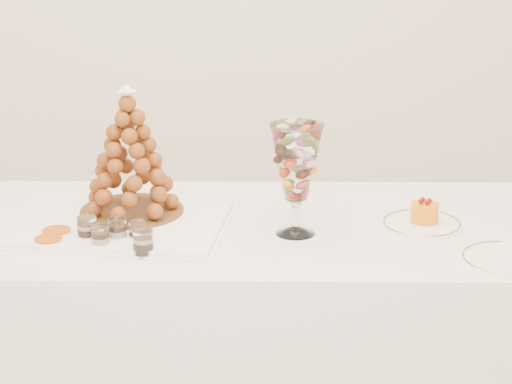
{
  "coord_description": "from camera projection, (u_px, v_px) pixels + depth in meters",
  "views": [
    {
      "loc": [
        0.05,
        -2.47,
        1.88
      ],
      "look_at": [
        0.12,
        0.22,
        0.95
      ],
      "focal_mm": 70.0,
      "sensor_mm": 36.0,
      "label": 1
    }
  ],
  "objects": [
    {
      "name": "buffet_table",
      "position": [
        243.0,
        343.0,
        3.15
      ],
      "size": [
        2.13,
        0.91,
        0.8
      ],
      "rotation": [
        0.0,
        0.0,
        -0.03
      ],
      "color": "white",
      "rests_on": "ground"
    },
    {
      "name": "lace_tray",
      "position": [
        119.0,
        222.0,
        3.02
      ],
      "size": [
        0.7,
        0.57,
        0.02
      ],
      "primitive_type": "cube",
      "rotation": [
        0.0,
        0.0,
        -0.17
      ],
      "color": "white",
      "rests_on": "buffet_table"
    },
    {
      "name": "macaron_vase",
      "position": [
        296.0,
        164.0,
        2.89
      ],
      "size": [
        0.15,
        0.15,
        0.33
      ],
      "color": "white",
      "rests_on": "buffet_table"
    },
    {
      "name": "cake_plate",
      "position": [
        422.0,
        224.0,
        3.01
      ],
      "size": [
        0.24,
        0.24,
        0.01
      ],
      "primitive_type": "cylinder",
      "color": "white",
      "rests_on": "buffet_table"
    },
    {
      "name": "spare_plate",
      "position": [
        507.0,
        260.0,
        2.76
      ],
      "size": [
        0.25,
        0.25,
        0.01
      ],
      "primitive_type": "cylinder",
      "color": "white",
      "rests_on": "buffet_table"
    },
    {
      "name": "verrine_a",
      "position": [
        87.0,
        229.0,
        2.88
      ],
      "size": [
        0.06,
        0.06,
        0.08
      ],
      "primitive_type": "cylinder",
      "rotation": [
        0.0,
        0.0,
        -0.03
      ],
      "color": "white",
      "rests_on": "buffet_table"
    },
    {
      "name": "verrine_b",
      "position": [
        118.0,
        231.0,
        2.88
      ],
      "size": [
        0.06,
        0.06,
        0.07
      ],
      "primitive_type": "cylinder",
      "rotation": [
        0.0,
        0.0,
        0.13
      ],
      "color": "white",
      "rests_on": "buffet_table"
    },
    {
      "name": "verrine_c",
      "position": [
        137.0,
        232.0,
        2.88
      ],
      "size": [
        0.06,
        0.06,
        0.06
      ],
      "primitive_type": "cylinder",
      "rotation": [
        0.0,
        0.0,
        0.2
      ],
      "color": "white",
      "rests_on": "buffet_table"
    },
    {
      "name": "verrine_d",
      "position": [
        101.0,
        238.0,
        2.83
      ],
      "size": [
        0.06,
        0.06,
        0.07
      ],
      "primitive_type": "cylinder",
      "rotation": [
        0.0,
        0.0,
        -0.16
      ],
      "color": "white",
      "rests_on": "buffet_table"
    },
    {
      "name": "verrine_e",
      "position": [
        143.0,
        243.0,
        2.79
      ],
      "size": [
        0.06,
        0.06,
        0.08
      ],
      "primitive_type": "cylinder",
      "rotation": [
        0.0,
        0.0,
        0.07
      ],
      "color": "white",
      "rests_on": "buffet_table"
    },
    {
      "name": "ramekin_back",
      "position": [
        57.0,
        235.0,
        2.9
      ],
      "size": [
        0.09,
        0.09,
        0.03
      ],
      "primitive_type": "cylinder",
      "color": "white",
      "rests_on": "buffet_table"
    },
    {
      "name": "ramekin_front",
      "position": [
        49.0,
        244.0,
        2.84
      ],
      "size": [
        0.09,
        0.09,
        0.03
      ],
      "primitive_type": "cylinder",
      "color": "white",
      "rests_on": "buffet_table"
    },
    {
      "name": "croquembouche",
      "position": [
        129.0,
        151.0,
        3.01
      ],
      "size": [
        0.32,
        0.32,
        0.4
      ],
      "rotation": [
        0.0,
        0.0,
        0.03
      ],
      "color": "brown",
      "rests_on": "lace_tray"
    },
    {
      "name": "mousse_cake",
      "position": [
        424.0,
        212.0,
        3.01
      ],
      "size": [
        0.08,
        0.08,
        0.07
      ],
      "color": "orange",
      "rests_on": "cake_plate"
    }
  ]
}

